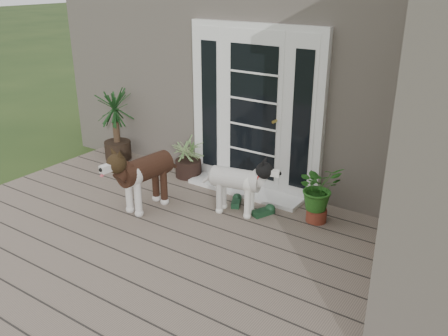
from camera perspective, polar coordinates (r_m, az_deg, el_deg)
The scene contains 14 objects.
deck at distance 4.95m, azimuth -7.98°, elevation -12.08°, with size 6.20×4.60×0.12m, color #6B5B4C.
house_main at distance 7.87m, azimuth 12.81°, elevation 12.26°, with size 7.40×4.00×3.10m, color #665E54.
door_unit at distance 6.22m, azimuth 3.64°, elevation 6.88°, with size 1.90×0.14×2.15m, color white.
door_step at distance 6.41m, azimuth 2.51°, elevation -2.60°, with size 1.60×0.40×0.05m, color white.
brindle_dog at distance 5.90m, azimuth -9.24°, elevation -1.34°, with size 0.39×0.92×0.76m, color #3C2116, non-canonical shape.
white_dog at distance 5.73m, azimuth 1.40°, elevation -2.39°, with size 0.34×0.79×0.65m, color white, non-canonical shape.
spider_plant at distance 6.80m, azimuth -4.28°, elevation 1.59°, with size 0.61×0.61×0.65m, color #819E61, non-canonical shape.
yucca at distance 7.56m, azimuth -12.70°, elevation 5.04°, with size 0.76×0.76×1.11m, color black, non-canonical shape.
herb_a at distance 5.64m, azimuth 11.05°, elevation -3.30°, with size 0.50×0.50×0.64m, color #1A5B1C.
herb_b at distance 5.27m, azimuth 19.51°, elevation -6.71°, with size 0.37×0.37×0.55m, color #1D5217.
herb_c at distance 5.61m, azimuth 21.67°, elevation -5.20°, with size 0.36×0.36×0.56m, color #18551C.
sapling at distance 4.42m, azimuth 22.16°, elevation -5.62°, with size 0.45×0.45×1.53m, color #164E17, non-canonical shape.
clog_left at distance 6.04m, azimuth 1.46°, elevation -3.98°, with size 0.14×0.30×0.09m, color #14341F, non-canonical shape.
clog_right at distance 5.82m, azimuth 4.71°, elevation -5.13°, with size 0.15×0.32×0.10m, color #15351E, non-canonical shape.
Camera 1 is at (2.82, -2.58, 2.82)m, focal length 38.62 mm.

